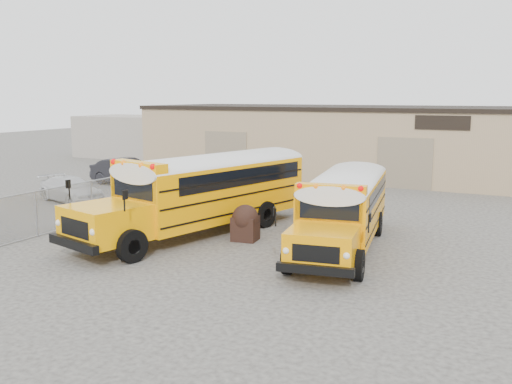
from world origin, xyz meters
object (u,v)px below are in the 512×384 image
at_px(tarp_bundle, 245,222).
at_px(car_white, 71,189).
at_px(school_bus_left, 303,171).
at_px(car_dark, 127,172).
at_px(school_bus_right, 363,181).

xyz_separation_m(tarp_bundle, car_white, (-11.78, 2.96, -0.07)).
height_order(school_bus_left, tarp_bundle, school_bus_left).
relative_size(tarp_bundle, car_white, 0.31).
bearing_deg(car_dark, school_bus_left, -90.12).
height_order(school_bus_right, tarp_bundle, school_bus_right).
relative_size(school_bus_left, school_bus_right, 1.17).
bearing_deg(tarp_bundle, school_bus_right, 68.23).
bearing_deg(car_white, tarp_bundle, -88.05).
distance_m(school_bus_left, tarp_bundle, 6.86).
relative_size(car_white, car_dark, 0.89).
bearing_deg(car_dark, car_white, -161.69).
relative_size(tarp_bundle, car_dark, 0.28).
xyz_separation_m(school_bus_left, car_white, (-11.31, -3.79, -1.19)).
distance_m(school_bus_right, car_dark, 15.52).
relative_size(school_bus_right, car_dark, 1.93).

